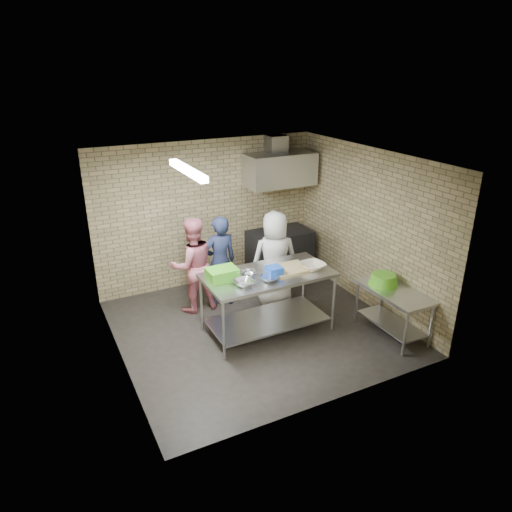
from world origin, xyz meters
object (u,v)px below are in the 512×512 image
at_px(stove, 279,253).
at_px(woman_white, 275,259).
at_px(bottle_red, 277,171).
at_px(woman_pink, 193,265).
at_px(green_basin, 383,279).
at_px(green_crate, 222,274).
at_px(man_navy, 220,262).
at_px(side_counter, 392,312).
at_px(blue_tub, 274,271).
at_px(bottle_green, 295,170).
at_px(prep_table, 268,302).

xyz_separation_m(stove, woman_white, (-0.68, -1.03, 0.39)).
bearing_deg(stove, bottle_red, 78.23).
bearing_deg(woman_pink, green_basin, 141.78).
xyz_separation_m(green_crate, man_navy, (0.37, 1.00, -0.26)).
height_order(side_counter, blue_tub, blue_tub).
bearing_deg(green_crate, woman_white, 27.36).
distance_m(bottle_green, woman_white, 2.07).
bearing_deg(woman_white, blue_tub, 73.68).
bearing_deg(bottle_red, green_basin, -82.10).
relative_size(side_counter, man_navy, 0.74).
height_order(stove, green_basin, green_basin).
bearing_deg(woman_white, bottle_red, -106.92).
relative_size(stove, woman_white, 0.72).
bearing_deg(bottle_green, woman_pink, -160.75).
bearing_deg(blue_tub, man_navy, 107.26).
xyz_separation_m(blue_tub, woman_white, (0.48, 0.86, -0.22)).
bearing_deg(green_basin, green_crate, 160.48).
bearing_deg(prep_table, blue_tub, -63.43).
xyz_separation_m(prep_table, green_crate, (-0.70, 0.12, 0.58)).
distance_m(blue_tub, woman_pink, 1.54).
height_order(stove, blue_tub, blue_tub).
bearing_deg(side_counter, woman_pink, 139.16).
bearing_deg(green_crate, side_counter, -24.57).
height_order(bottle_green, woman_pink, bottle_green).
xyz_separation_m(side_counter, man_navy, (-1.99, 2.08, 0.43)).
xyz_separation_m(stove, bottle_green, (0.45, 0.24, 1.57)).
bearing_deg(green_crate, blue_tub, -16.35).
height_order(side_counter, bottle_green, bottle_green).
bearing_deg(stove, prep_table, -124.22).
height_order(prep_table, stove, prep_table).
bearing_deg(blue_tub, green_basin, -20.96).
bearing_deg(man_navy, green_crate, 69.46).
xyz_separation_m(blue_tub, bottle_green, (1.62, 2.13, 0.96)).
bearing_deg(bottle_red, green_crate, -135.85).
height_order(man_navy, woman_pink, woman_pink).
bearing_deg(bottle_red, woman_pink, -157.36).
xyz_separation_m(green_crate, green_basin, (2.35, -0.83, -0.23)).
distance_m(side_counter, stove, 2.79).
relative_size(blue_tub, bottle_red, 1.21).
height_order(stove, bottle_red, bottle_red).
bearing_deg(woman_pink, green_crate, 94.66).
xyz_separation_m(woman_pink, woman_white, (1.33, -0.41, 0.01)).
xyz_separation_m(man_navy, woman_pink, (-0.47, 0.05, 0.01)).
xyz_separation_m(bottle_red, woman_pink, (-2.06, -0.86, -1.21)).
relative_size(stove, woman_pink, 0.73).
height_order(blue_tub, man_navy, man_navy).
xyz_separation_m(green_basin, woman_pink, (-2.44, 1.88, -0.01)).
height_order(woman_pink, woman_white, woman_white).
bearing_deg(man_navy, green_basin, 137.13).
distance_m(side_counter, woman_pink, 3.29).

